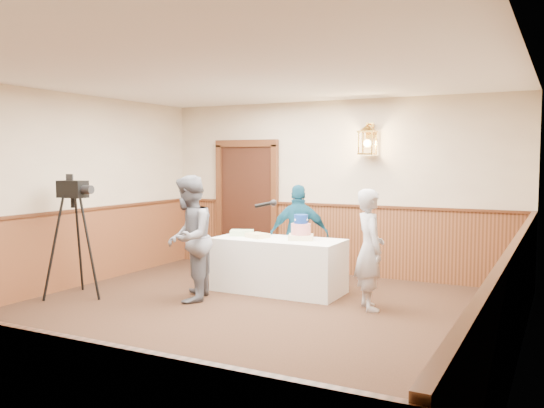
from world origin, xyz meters
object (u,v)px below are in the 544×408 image
(tv_camera_rig, at_px, (74,245))
(display_table, at_px, (279,265))
(interviewer, at_px, (189,238))
(baker, at_px, (370,249))
(sheet_cake_yellow, at_px, (258,235))
(sheet_cake_green, at_px, (242,233))
(tiered_cake, at_px, (301,230))
(assistant_p, at_px, (299,235))

(tv_camera_rig, bearing_deg, display_table, 31.57)
(interviewer, relative_size, baker, 1.10)
(sheet_cake_yellow, bearing_deg, baker, -9.73)
(baker, bearing_deg, interviewer, 72.13)
(display_table, distance_m, baker, 1.51)
(sheet_cake_green, distance_m, baker, 2.09)
(display_table, height_order, tiered_cake, tiered_cake)
(interviewer, bearing_deg, display_table, 117.78)
(display_table, relative_size, assistant_p, 1.21)
(baker, height_order, assistant_p, baker)
(sheet_cake_green, bearing_deg, assistant_p, 33.77)
(sheet_cake_yellow, xyz_separation_m, interviewer, (-0.50, -0.96, 0.04))
(tiered_cake, relative_size, sheet_cake_yellow, 1.47)
(baker, height_order, tv_camera_rig, tv_camera_rig)
(tiered_cake, bearing_deg, baker, -19.53)
(display_table, relative_size, tv_camera_rig, 1.14)
(sheet_cake_yellow, distance_m, assistant_p, 0.69)
(display_table, xyz_separation_m, tiered_cake, (0.31, 0.06, 0.51))
(sheet_cake_green, bearing_deg, display_table, -5.69)
(interviewer, distance_m, tv_camera_rig, 1.59)
(sheet_cake_yellow, bearing_deg, tv_camera_rig, -142.90)
(interviewer, xyz_separation_m, tv_camera_rig, (-1.49, -0.54, -0.12))
(display_table, distance_m, assistant_p, 0.65)
(tiered_cake, relative_size, sheet_cake_green, 1.32)
(tv_camera_rig, bearing_deg, sheet_cake_yellow, 34.99)
(sheet_cake_yellow, xyz_separation_m, baker, (1.74, -0.30, -0.03))
(sheet_cake_yellow, relative_size, interviewer, 0.18)
(assistant_p, height_order, tv_camera_rig, tv_camera_rig)
(sheet_cake_green, relative_size, assistant_p, 0.22)
(tv_camera_rig, bearing_deg, assistant_p, 38.88)
(display_table, xyz_separation_m, interviewer, (-0.81, -0.99, 0.45))
(baker, distance_m, assistant_p, 1.60)
(interviewer, xyz_separation_m, assistant_p, (0.89, 1.53, -0.08))
(tiered_cake, relative_size, assistant_p, 0.29)
(sheet_cake_yellow, bearing_deg, assistant_p, 55.24)
(display_table, bearing_deg, sheet_cake_yellow, -174.21)
(tiered_cake, distance_m, baker, 1.19)
(sheet_cake_yellow, xyz_separation_m, sheet_cake_green, (-0.31, 0.09, 0.01))
(interviewer, bearing_deg, tiered_cake, 110.27)
(display_table, height_order, sheet_cake_yellow, sheet_cake_yellow)
(sheet_cake_yellow, distance_m, sheet_cake_green, 0.33)
(tiered_cake, distance_m, sheet_cake_green, 0.95)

